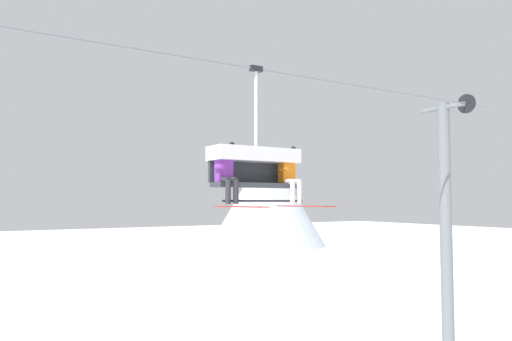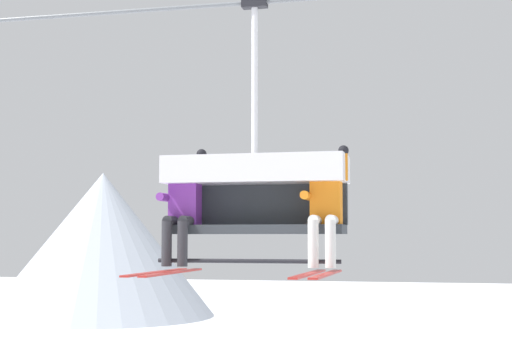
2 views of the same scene
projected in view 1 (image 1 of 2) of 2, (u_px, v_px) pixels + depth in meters
mountain_peak_central at (267, 196)px, 66.90m from camera, size 15.53×15.53×13.32m
lift_tower_far at (447, 243)px, 14.96m from camera, size 0.36×1.88×9.07m
lift_cable at (232, 65)px, 10.38m from camera, size 17.71×0.05×0.05m
chairlift_chair at (254, 161)px, 10.64m from camera, size 1.99×0.74×2.92m
skier_purple at (227, 173)px, 10.03m from camera, size 0.48×1.70×1.34m
skier_orange at (290, 175)px, 10.86m from camera, size 0.48×1.70×1.34m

